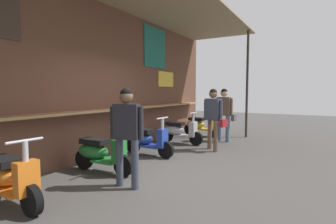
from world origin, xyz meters
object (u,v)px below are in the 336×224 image
at_px(scooter_green, 100,152).
at_px(scooter_blue, 146,140).
at_px(scooter_orange, 8,177).
at_px(shopper_passing, 214,113).
at_px(scooter_silver, 179,131).
at_px(shopper_with_handbag, 224,109).
at_px(scooter_yellow, 200,125).
at_px(shopper_browsing, 127,127).

height_order(scooter_green, scooter_blue, same).
relative_size(scooter_orange, shopper_passing, 0.85).
xyz_separation_m(scooter_silver, shopper_passing, (-0.36, -1.24, 0.61)).
bearing_deg(shopper_passing, shopper_with_handbag, 18.79).
distance_m(scooter_blue, shopper_with_handbag, 3.02).
relative_size(scooter_silver, scooter_yellow, 1.00).
bearing_deg(scooter_green, scooter_yellow, 87.41).
bearing_deg(scooter_blue, shopper_browsing, -61.22).
bearing_deg(scooter_green, shopper_passing, 64.33).
distance_m(scooter_green, shopper_browsing, 1.21).
bearing_deg(shopper_passing, scooter_green, 169.12).
bearing_deg(shopper_browsing, scooter_green, 50.52).
bearing_deg(scooter_blue, scooter_green, -88.34).
bearing_deg(scooter_yellow, shopper_browsing, -75.42).
height_order(scooter_green, scooter_yellow, same).
height_order(scooter_orange, scooter_silver, same).
height_order(scooter_silver, shopper_passing, shopper_passing).
xyz_separation_m(shopper_browsing, shopper_passing, (3.27, -0.26, 0.00)).
xyz_separation_m(scooter_orange, scooter_silver, (4.97, 0.00, 0.00)).
height_order(scooter_orange, shopper_with_handbag, shopper_with_handbag).
distance_m(scooter_blue, shopper_browsing, 2.24).
bearing_deg(shopper_with_handbag, scooter_green, 168.00).
distance_m(scooter_orange, shopper_with_handbag, 6.14).
relative_size(scooter_green, scooter_silver, 1.00).
height_order(scooter_blue, scooter_yellow, same).
relative_size(scooter_green, shopper_browsing, 0.86).
distance_m(scooter_orange, shopper_passing, 4.82).
distance_m(shopper_with_handbag, shopper_passing, 1.41).
xyz_separation_m(scooter_green, shopper_passing, (2.91, -1.24, 0.61)).
bearing_deg(scooter_yellow, scooter_silver, -86.09).
bearing_deg(shopper_with_handbag, shopper_passing, -171.36).
height_order(scooter_silver, scooter_yellow, same).
xyz_separation_m(scooter_silver, shopper_with_handbag, (1.04, -1.08, 0.63)).
height_order(scooter_orange, shopper_passing, shopper_passing).
bearing_deg(shopper_with_handbag, scooter_orange, 171.89).
distance_m(scooter_silver, shopper_passing, 1.43).
bearing_deg(scooter_silver, shopper_passing, -16.55).
relative_size(shopper_with_handbag, shopper_browsing, 1.03).
height_order(shopper_with_handbag, shopper_browsing, shopper_with_handbag).
bearing_deg(shopper_passing, scooter_silver, 86.14).
height_order(scooter_green, shopper_passing, shopper_passing).
xyz_separation_m(scooter_orange, scooter_blue, (3.27, 0.00, 0.00)).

